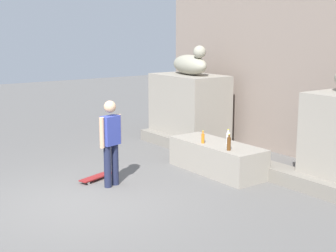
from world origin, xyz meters
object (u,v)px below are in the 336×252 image
(statue_reclining_left, at_px, (190,64))
(bottle_brown, at_px, (229,143))
(skater, at_px, (111,140))
(bottle_orange, at_px, (203,138))
(bottle_clear, at_px, (228,138))
(skateboard, at_px, (96,177))

(statue_reclining_left, xyz_separation_m, bottle_brown, (3.15, -1.52, -1.33))
(skater, relative_size, bottle_orange, 6.18)
(skater, bearing_deg, bottle_brown, 135.92)
(skater, relative_size, bottle_brown, 5.05)
(bottle_clear, relative_size, bottle_orange, 1.17)
(skater, height_order, skateboard, skater)
(statue_reclining_left, relative_size, skater, 1.01)
(skater, distance_m, bottle_orange, 2.05)
(skater, relative_size, skateboard, 2.03)
(bottle_brown, distance_m, bottle_clear, 0.53)
(statue_reclining_left, height_order, skateboard, statue_reclining_left)
(statue_reclining_left, xyz_separation_m, skater, (2.04, -3.55, -1.18))
(skateboard, distance_m, bottle_orange, 2.34)
(skateboard, relative_size, bottle_brown, 2.49)
(statue_reclining_left, bearing_deg, bottle_brown, -13.99)
(skater, xyz_separation_m, bottle_clear, (0.71, 2.38, -0.15))
(skateboard, xyz_separation_m, bottle_clear, (1.21, 2.45, 0.70))
(bottle_brown, height_order, bottle_clear, bottle_brown)
(skateboard, relative_size, bottle_clear, 2.60)
(statue_reclining_left, xyz_separation_m, bottle_orange, (2.38, -1.54, -1.36))
(bottle_brown, bearing_deg, skater, -118.63)
(skater, distance_m, skateboard, 1.00)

